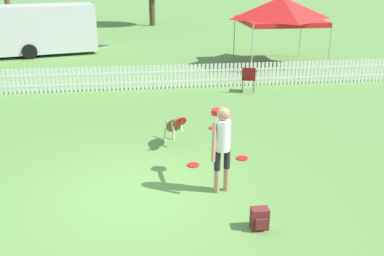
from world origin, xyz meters
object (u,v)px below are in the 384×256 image
object	(u,v)px
frisbee_near_handler	(242,158)
frisbee_midfield	(193,165)
folding_chair_center	(249,77)
equipment_trailer	(41,29)
leaping_dog	(174,126)
handler_person	(222,138)
canopy_tent_secondary	(281,10)
frisbee_near_dog	(214,128)
backpack_on_grass	(260,219)

from	to	relation	value
frisbee_near_handler	frisbee_midfield	xyz separation A→B (m)	(-1.13, -0.20, 0.00)
folding_chair_center	equipment_trailer	xyz separation A→B (m)	(-8.20, 7.96, 0.70)
leaping_dog	frisbee_midfield	bearing A→B (deg)	88.00
handler_person	equipment_trailer	size ratio (longest dim) A/B	0.28
frisbee_midfield	handler_person	bearing A→B (deg)	-71.23
leaping_dog	canopy_tent_secondary	size ratio (longest dim) A/B	0.37
canopy_tent_secondary	equipment_trailer	xyz separation A→B (m)	(-10.59, 3.79, -1.07)
leaping_dog	equipment_trailer	xyz separation A→B (m)	(-5.30, 12.19, 0.74)
frisbee_near_dog	frisbee_near_handler	bearing A→B (deg)	-81.62
frisbee_near_dog	canopy_tent_secondary	distance (m)	8.82
backpack_on_grass	equipment_trailer	distance (m)	17.12
frisbee_near_dog	equipment_trailer	world-z (taller)	equipment_trailer
frisbee_near_dog	equipment_trailer	bearing A→B (deg)	119.81
frisbee_near_handler	backpack_on_grass	world-z (taller)	backpack_on_grass
frisbee_near_handler	folding_chair_center	xyz separation A→B (m)	(1.48, 5.23, 0.52)
canopy_tent_secondary	frisbee_near_handler	bearing A→B (deg)	-112.37
handler_person	frisbee_near_handler	world-z (taller)	handler_person
backpack_on_grass	equipment_trailer	world-z (taller)	equipment_trailer
leaping_dog	backpack_on_grass	size ratio (longest dim) A/B	3.27
frisbee_midfield	backpack_on_grass	xyz separation A→B (m)	(0.75, -2.48, 0.17)
frisbee_near_handler	frisbee_near_dog	size ratio (longest dim) A/B	1.00
leaping_dog	frisbee_near_dog	world-z (taller)	leaping_dog
frisbee_near_handler	canopy_tent_secondary	world-z (taller)	canopy_tent_secondary
backpack_on_grass	canopy_tent_secondary	xyz separation A→B (m)	(4.24, 12.08, 2.12)
frisbee_near_handler	frisbee_midfield	world-z (taller)	same
handler_person	leaping_dog	bearing A→B (deg)	90.38
frisbee_near_handler	frisbee_near_dog	bearing A→B (deg)	98.38
frisbee_near_handler	frisbee_midfield	size ratio (longest dim) A/B	1.00
handler_person	equipment_trailer	bearing A→B (deg)	96.48
frisbee_midfield	canopy_tent_secondary	xyz separation A→B (m)	(4.99, 9.60, 2.29)
folding_chair_center	canopy_tent_secondary	size ratio (longest dim) A/B	0.27
leaping_dog	canopy_tent_secondary	distance (m)	10.09
frisbee_midfield	folding_chair_center	xyz separation A→B (m)	(2.61, 5.43, 0.52)
folding_chair_center	canopy_tent_secondary	xyz separation A→B (m)	(2.38, 4.17, 1.77)
frisbee_midfield	canopy_tent_secondary	distance (m)	11.06
equipment_trailer	folding_chair_center	bearing A→B (deg)	-57.53
handler_person	frisbee_near_dog	bearing A→B (deg)	66.16
backpack_on_grass	frisbee_near_handler	bearing A→B (deg)	82.00
frisbee_midfield	equipment_trailer	distance (m)	14.56
handler_person	canopy_tent_secondary	distance (m)	11.73
backpack_on_grass	equipment_trailer	size ratio (longest dim) A/B	0.06
leaping_dog	canopy_tent_secondary	bearing A→B (deg)	-138.10
leaping_dog	folding_chair_center	size ratio (longest dim) A/B	1.36
folding_chair_center	frisbee_near_handler	bearing A→B (deg)	88.93
frisbee_near_dog	frisbee_midfield	bearing A→B (deg)	-111.12
frisbee_near_dog	frisbee_midfield	world-z (taller)	same
frisbee_midfield	folding_chair_center	distance (m)	6.05
handler_person	folding_chair_center	size ratio (longest dim) A/B	1.90
handler_person	frisbee_midfield	world-z (taller)	handler_person
canopy_tent_secondary	equipment_trailer	bearing A→B (deg)	160.31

